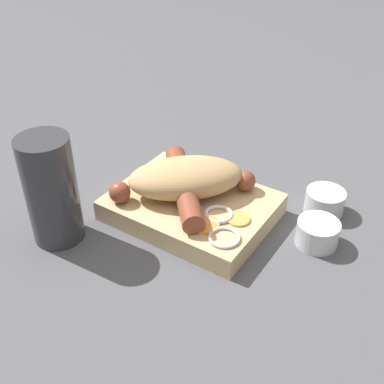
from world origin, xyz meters
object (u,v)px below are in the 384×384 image
(food_tray, at_px, (192,207))
(sausage, at_px, (183,187))
(bread_roll, at_px, (186,178))
(condiment_cup_far, at_px, (324,203))
(condiment_cup_near, at_px, (317,234))
(drink_glass, at_px, (51,190))

(food_tray, xyz_separation_m, sausage, (-0.01, -0.00, 0.03))
(food_tray, distance_m, bread_roll, 0.04)
(bread_roll, distance_m, condiment_cup_far, 0.19)
(bread_roll, relative_size, condiment_cup_far, 3.14)
(sausage, distance_m, condiment_cup_far, 0.19)
(condiment_cup_near, bearing_deg, food_tray, -166.65)
(condiment_cup_far, relative_size, drink_glass, 0.38)
(bread_roll, distance_m, condiment_cup_near, 0.18)
(food_tray, bearing_deg, sausage, -177.79)
(drink_glass, bearing_deg, condiment_cup_near, 30.61)
(bread_roll, distance_m, sausage, 0.01)
(drink_glass, bearing_deg, food_tray, 46.99)
(condiment_cup_far, bearing_deg, sausage, -145.81)
(condiment_cup_near, height_order, drink_glass, drink_glass)
(bread_roll, height_order, drink_glass, drink_glass)
(food_tray, distance_m, condiment_cup_near, 0.16)
(sausage, xyz_separation_m, drink_glass, (-0.11, -0.13, 0.03))
(bread_roll, bearing_deg, condiment_cup_far, 32.22)
(food_tray, relative_size, sausage, 1.36)
(sausage, xyz_separation_m, condiment_cup_far, (0.16, 0.11, -0.03))
(sausage, bearing_deg, condiment_cup_near, 12.54)
(food_tray, relative_size, condiment_cup_far, 3.90)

